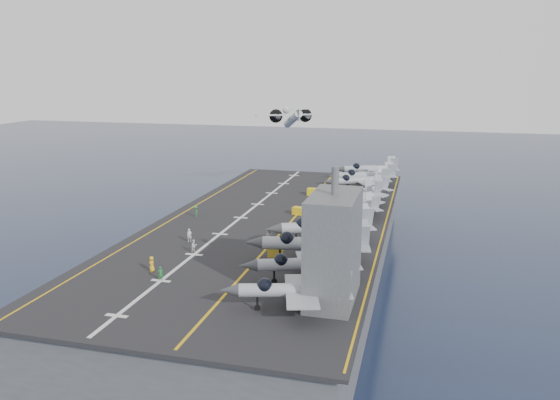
% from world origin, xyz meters
% --- Properties ---
extents(ground, '(500.00, 500.00, 0.00)m').
position_xyz_m(ground, '(0.00, 0.00, 0.00)').
color(ground, '#142135').
rests_on(ground, ground).
extents(hull, '(36.00, 90.00, 10.00)m').
position_xyz_m(hull, '(0.00, 0.00, 5.00)').
color(hull, '#56595E').
rests_on(hull, ground).
extents(flight_deck, '(38.00, 92.00, 0.40)m').
position_xyz_m(flight_deck, '(0.00, 0.00, 10.20)').
color(flight_deck, black).
rests_on(flight_deck, hull).
extents(foul_line, '(0.35, 90.00, 0.02)m').
position_xyz_m(foul_line, '(3.00, 0.00, 10.42)').
color(foul_line, gold).
rests_on(foul_line, flight_deck).
extents(landing_centerline, '(0.50, 90.00, 0.02)m').
position_xyz_m(landing_centerline, '(-6.00, 0.00, 10.42)').
color(landing_centerline, silver).
rests_on(landing_centerline, flight_deck).
extents(deck_edge_port, '(0.25, 90.00, 0.02)m').
position_xyz_m(deck_edge_port, '(-17.00, 0.00, 10.42)').
color(deck_edge_port, gold).
rests_on(deck_edge_port, flight_deck).
extents(deck_edge_stbd, '(0.25, 90.00, 0.02)m').
position_xyz_m(deck_edge_stbd, '(18.50, 0.00, 10.42)').
color(deck_edge_stbd, gold).
rests_on(deck_edge_stbd, flight_deck).
extents(island_superstructure, '(5.00, 10.00, 15.00)m').
position_xyz_m(island_superstructure, '(15.00, -30.00, 17.90)').
color(island_superstructure, '#56595E').
rests_on(island_superstructure, flight_deck).
extents(fighter_jet_0, '(15.92, 12.69, 4.84)m').
position_xyz_m(fighter_jet_0, '(11.51, -33.88, 12.82)').
color(fighter_jet_0, '#91989F').
rests_on(fighter_jet_0, flight_deck).
extents(fighter_jet_1, '(16.79, 13.87, 5.00)m').
position_xyz_m(fighter_jet_1, '(11.28, -25.87, 12.90)').
color(fighter_jet_1, '#959EA6').
rests_on(fighter_jet_1, flight_deck).
extents(fighter_jet_2, '(18.24, 13.88, 5.72)m').
position_xyz_m(fighter_jet_2, '(10.81, -19.11, 13.26)').
color(fighter_jet_2, '#929A9F').
rests_on(fighter_jet_2, flight_deck).
extents(fighter_jet_3, '(18.82, 16.11, 5.52)m').
position_xyz_m(fighter_jet_3, '(10.78, -10.54, 13.16)').
color(fighter_jet_3, gray).
rests_on(fighter_jet_3, flight_deck).
extents(fighter_jet_4, '(15.39, 14.24, 4.45)m').
position_xyz_m(fighter_jet_4, '(12.32, 1.79, 12.62)').
color(fighter_jet_4, '#A0A8B0').
rests_on(fighter_jet_4, flight_deck).
extents(fighter_jet_5, '(16.41, 17.96, 5.19)m').
position_xyz_m(fighter_jet_5, '(12.47, 8.50, 13.00)').
color(fighter_jet_5, '#949BA3').
rests_on(fighter_jet_5, flight_deck).
extents(fighter_jet_6, '(16.18, 16.62, 4.84)m').
position_xyz_m(fighter_jet_6, '(13.18, 15.89, 12.82)').
color(fighter_jet_6, gray).
rests_on(fighter_jet_6, flight_deck).
extents(fighter_jet_7, '(16.96, 14.84, 4.94)m').
position_xyz_m(fighter_jet_7, '(11.47, 26.56, 12.87)').
color(fighter_jet_7, '#9398A1').
rests_on(fighter_jet_7, flight_deck).
extents(fighter_jet_8, '(17.12, 14.04, 5.12)m').
position_xyz_m(fighter_jet_8, '(12.18, 31.93, 12.96)').
color(fighter_jet_8, '#A0ABB2').
rests_on(fighter_jet_8, flight_deck).
extents(tow_cart_a, '(2.34, 1.75, 1.27)m').
position_xyz_m(tow_cart_a, '(5.07, -17.68, 11.04)').
color(tow_cart_a, gold).
rests_on(tow_cart_a, flight_deck).
extents(tow_cart_b, '(2.40, 1.82, 1.29)m').
position_xyz_m(tow_cart_b, '(3.26, 4.80, 11.05)').
color(tow_cart_b, yellow).
rests_on(tow_cart_b, flight_deck).
extents(tow_cart_c, '(2.34, 1.55, 1.38)m').
position_xyz_m(tow_cart_c, '(2.64, 20.42, 11.09)').
color(tow_cart_c, yellow).
rests_on(tow_cart_c, flight_deck).
extents(crew_0, '(0.96, 1.30, 2.01)m').
position_xyz_m(crew_0, '(-8.50, -27.41, 11.41)').
color(crew_0, gold).
rests_on(crew_0, flight_deck).
extents(crew_1, '(1.44, 1.36, 2.00)m').
position_xyz_m(crew_1, '(-8.97, -14.76, 11.40)').
color(crew_1, silver).
rests_on(crew_1, flight_deck).
extents(crew_2, '(1.21, 1.37, 1.91)m').
position_xyz_m(crew_2, '(-6.33, -19.15, 11.35)').
color(crew_2, silver).
rests_on(crew_2, flight_deck).
extents(crew_3, '(1.19, 1.38, 1.94)m').
position_xyz_m(crew_3, '(-13.71, -1.36, 11.37)').
color(crew_3, '#207E2F').
rests_on(crew_3, flight_deck).
extents(crew_6, '(1.26, 1.06, 1.80)m').
position_xyz_m(crew_6, '(-6.06, -29.88, 11.30)').
color(crew_6, '#1E7D34').
rests_on(crew_6, flight_deck).
extents(crew_7, '(1.27, 0.88, 2.06)m').
position_xyz_m(crew_7, '(2.55, -12.07, 11.43)').
color(crew_7, silver).
rests_on(crew_7, flight_deck).
extents(transport_plane, '(25.51, 22.73, 5.01)m').
position_xyz_m(transport_plane, '(-12.08, 63.92, 21.80)').
color(transport_plane, silver).
extents(fighter_jet_9, '(17.12, 14.04, 5.12)m').
position_xyz_m(fighter_jet_9, '(12.18, 40.43, 12.96)').
color(fighter_jet_9, '#A0ABB2').
rests_on(fighter_jet_9, flight_deck).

